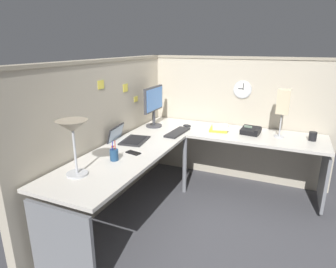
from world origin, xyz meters
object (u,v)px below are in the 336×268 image
Objects in this scene: desk_lamp_dome at (73,131)px; cell_phone at (133,153)px; computer_mouse at (187,126)px; coffee_mug at (313,136)px; book_stack at (220,128)px; desk_lamp_paper at (283,103)px; wall_clock at (243,89)px; laptop at (126,138)px; monitor at (154,104)px; keyboard at (177,132)px; office_phone at (251,131)px; pen_cup at (114,155)px.

desk_lamp_dome is 3.09× the size of cell_phone.
coffee_mug is (0.04, -1.42, 0.03)m from computer_mouse.
book_stack is 0.77m from desk_lamp_paper.
desk_lamp_paper is 2.41× the size of wall_clock.
laptop is 4.41× the size of coffee_mug.
cell_phone is 0.27× the size of desk_lamp_paper.
cell_phone is 1.92m from coffee_mug.
monitor reaches higher than cell_phone.
keyboard is at bearing -41.12° from laptop.
desk_lamp_paper is at bearing -88.20° from computer_mouse.
laptop is (-0.62, 0.03, -0.27)m from monitor.
desk_lamp_dome is (-0.89, -0.10, 0.34)m from laptop.
cell_phone is 1.50× the size of coffee_mug.
office_phone reaches higher than cell_phone.
monitor is 1.21m from office_phone.
computer_mouse reaches higher than cell_phone.
cell_phone is at bearing 153.41° from book_stack.
desk_lamp_dome is at bearing 156.95° from book_stack.
office_phone reaches higher than keyboard.
laptop is 0.62m from keyboard.
monitor is 4.81× the size of computer_mouse.
office_phone is at bearing -28.19° from cell_phone.
desk_lamp_paper is (-0.02, -0.68, 0.36)m from book_stack.
computer_mouse is 0.72× the size of cell_phone.
laptop is 1.73m from desk_lamp_paper.
book_stack is at bearing -23.05° from desk_lamp_dome.
wall_clock reaches higher than desk_lamp_dome.
wall_clock reaches higher than keyboard.
coffee_mug is 0.97m from wall_clock.
desk_lamp_dome is at bearing 176.79° from cell_phone.
desk_lamp_dome is 2.44m from coffee_mug.
monitor is 5.21× the size of coffee_mug.
wall_clock is at bearing -26.46° from pen_cup.
desk_lamp_dome is 2.20m from wall_clock.
laptop is 2.35× the size of pen_cup.
computer_mouse is at bearing 91.68° from coffee_mug.
desk_lamp_paper is (0.79, -1.50, 0.36)m from laptop.
computer_mouse is 1.14m from desk_lamp_paper.
computer_mouse is (0.14, -0.39, -0.28)m from monitor.
pen_cup is (-0.98, 0.21, 0.04)m from keyboard.
desk_lamp_dome reaches higher than coffee_mug.
office_phone is (0.02, -0.78, 0.02)m from computer_mouse.
office_phone is at bearing -95.01° from book_stack.
computer_mouse is 0.58× the size of pen_cup.
monitor is at bearing 103.67° from book_stack.
keyboard is 0.97× the size of desk_lamp_dome.
monitor is at bearing 96.84° from desk_lamp_paper.
pen_cup is at bearing -171.59° from monitor.
pen_cup is (-0.52, -0.19, 0.03)m from laptop.
cell_phone is (0.22, -0.07, -0.05)m from pen_cup.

